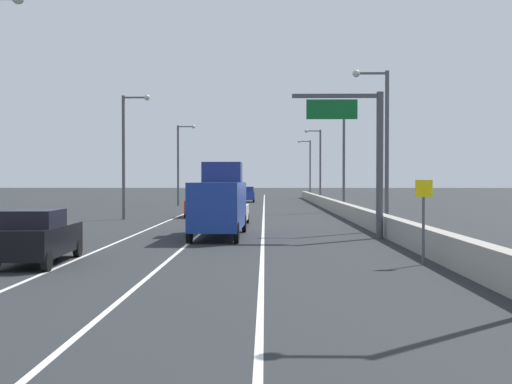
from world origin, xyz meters
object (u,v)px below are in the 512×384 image
lamp_post_right_fourth (318,161)px  car_blue_3 (248,194)px  car_gray_2 (231,193)px  lamp_post_left_far (180,159)px  lamp_post_left_mid (127,147)px  box_truck (220,203)px  car_red_0 (199,205)px  car_black_4 (38,237)px  speed_advisory_sign (424,215)px  lamp_post_right_fifth (308,165)px  overhead_sign_gantry (365,146)px  lamp_post_right_second (382,138)px  lamp_post_right_third (341,153)px  car_white_1 (233,211)px

lamp_post_right_fourth → car_blue_3: 11.03m
car_gray_2 → lamp_post_left_far: bearing=-105.2°
lamp_post_left_mid → box_truck: 16.49m
car_red_0 → lamp_post_left_mid: bearing=-147.4°
car_blue_3 → car_black_4: 60.63m
speed_advisory_sign → lamp_post_right_fifth: 77.07m
lamp_post_left_far → car_blue_3: 14.00m
lamp_post_right_fifth → car_black_4: (-15.12, -76.91, -4.48)m
overhead_sign_gantry → car_blue_3: overhead_sign_gantry is taller
speed_advisory_sign → lamp_post_right_fourth: lamp_post_right_fourth is taller
overhead_sign_gantry → lamp_post_left_far: size_ratio=0.80×
overhead_sign_gantry → lamp_post_right_second: (1.71, 4.41, 0.73)m
speed_advisory_sign → car_red_0: size_ratio=0.69×
lamp_post_right_third → car_white_1: (-9.13, -16.73, -4.49)m
lamp_post_right_fifth → car_white_1: (-9.12, -58.59, -4.49)m
lamp_post_left_mid → car_white_1: lamp_post_left_mid is taller
lamp_post_left_mid → lamp_post_right_fourth: bearing=61.5°
car_white_1 → overhead_sign_gantry: bearing=-50.0°
lamp_post_left_far → car_blue_3: bearing=55.4°
lamp_post_right_fifth → lamp_post_left_mid: size_ratio=1.00×
car_red_0 → box_truck: size_ratio=0.57×
overhead_sign_gantry → speed_advisory_sign: size_ratio=2.50×
lamp_post_left_far → box_truck: lamp_post_left_far is taller
speed_advisory_sign → lamp_post_left_mid: bearing=123.3°
speed_advisory_sign → lamp_post_right_second: bearing=84.9°
lamp_post_left_far → car_blue_3: size_ratio=2.14×
speed_advisory_sign → lamp_post_right_third: (1.46, 35.11, 3.69)m
lamp_post_right_fifth → car_gray_2: 15.74m
lamp_post_left_mid → car_white_1: (8.34, -5.99, -4.49)m
speed_advisory_sign → car_black_4: speed_advisory_sign is taller
lamp_post_right_third → car_blue_3: (-9.39, 25.30, -4.42)m
lamp_post_right_fifth → car_blue_3: size_ratio=2.14×
lamp_post_right_fifth → lamp_post_right_second: bearing=-90.2°
car_blue_3 → car_black_4: (-5.75, -60.35, -0.06)m
lamp_post_left_far → car_white_1: lamp_post_left_far is taller
lamp_post_right_fifth → lamp_post_left_far: bearing=-121.6°
overhead_sign_gantry → lamp_post_right_fifth: 67.23m
car_white_1 → car_gray_2: car_gray_2 is taller
lamp_post_right_third → lamp_post_right_fifth: size_ratio=1.00×
overhead_sign_gantry → lamp_post_right_third: 25.42m
speed_advisory_sign → lamp_post_right_fifth: (1.45, 76.97, 3.69)m
lamp_post_right_third → car_blue_3: lamp_post_right_third is taller
lamp_post_left_mid → car_red_0: (5.05, 3.23, -4.47)m
lamp_post_right_third → car_white_1: lamp_post_right_third is taller
lamp_post_right_third → car_red_0: bearing=-148.8°
overhead_sign_gantry → lamp_post_right_third: lamp_post_right_third is taller
car_gray_2 → lamp_post_left_mid: bearing=-97.2°
car_red_0 → box_truck: (2.99, -17.16, 0.82)m
car_blue_3 → lamp_post_right_fifth: bearing=60.5°
overhead_sign_gantry → car_red_0: bearing=120.6°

